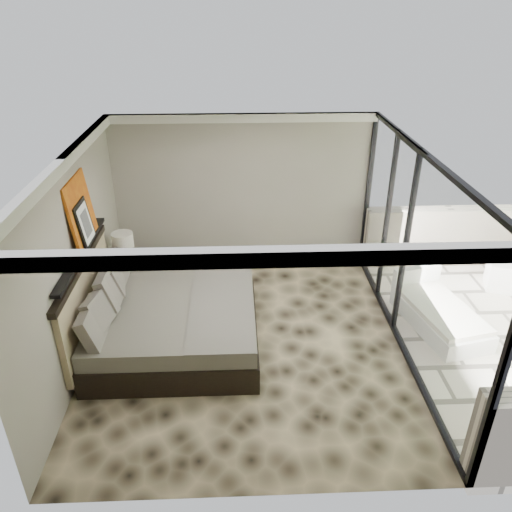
{
  "coord_description": "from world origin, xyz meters",
  "views": [
    {
      "loc": [
        -0.11,
        -5.85,
        4.54
      ],
      "look_at": [
        0.15,
        0.4,
        1.24
      ],
      "focal_mm": 35.0,
      "sensor_mm": 36.0,
      "label": 1
    }
  ],
  "objects_px": {
    "ottoman": "(503,275)",
    "lounger": "(438,314)",
    "nightstand": "(126,281)",
    "bed": "(167,322)",
    "table_lamp": "(123,246)"
  },
  "relations": [
    {
      "from": "ottoman",
      "to": "lounger",
      "type": "distance_m",
      "value": 1.82
    },
    {
      "from": "nightstand",
      "to": "lounger",
      "type": "xyz_separation_m",
      "value": [
        4.95,
        -1.11,
        -0.05
      ]
    },
    {
      "from": "bed",
      "to": "table_lamp",
      "type": "bearing_deg",
      "value": 120.57
    },
    {
      "from": "table_lamp",
      "to": "ottoman",
      "type": "height_order",
      "value": "table_lamp"
    },
    {
      "from": "bed",
      "to": "ottoman",
      "type": "xyz_separation_m",
      "value": [
        5.58,
        1.35,
        -0.13
      ]
    },
    {
      "from": "bed",
      "to": "table_lamp",
      "type": "relative_size",
      "value": 3.79
    },
    {
      "from": "nightstand",
      "to": "lounger",
      "type": "distance_m",
      "value": 5.07
    },
    {
      "from": "bed",
      "to": "nightstand",
      "type": "xyz_separation_m",
      "value": [
        -0.87,
        1.43,
        -0.14
      ]
    },
    {
      "from": "table_lamp",
      "to": "ottoman",
      "type": "distance_m",
      "value": 6.44
    },
    {
      "from": "nightstand",
      "to": "table_lamp",
      "type": "distance_m",
      "value": 0.68
    },
    {
      "from": "nightstand",
      "to": "ottoman",
      "type": "height_order",
      "value": "ottoman"
    },
    {
      "from": "bed",
      "to": "ottoman",
      "type": "bearing_deg",
      "value": 13.63
    },
    {
      "from": "bed",
      "to": "ottoman",
      "type": "height_order",
      "value": "bed"
    },
    {
      "from": "bed",
      "to": "ottoman",
      "type": "distance_m",
      "value": 5.74
    },
    {
      "from": "bed",
      "to": "lounger",
      "type": "relative_size",
      "value": 1.36
    }
  ]
}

